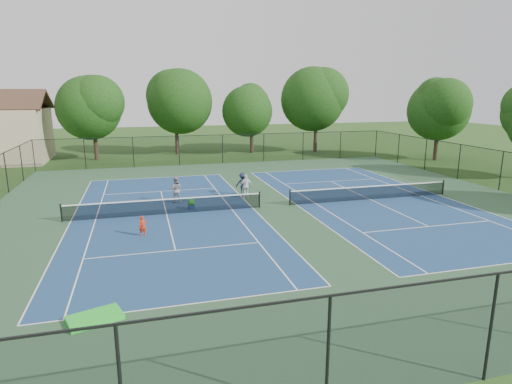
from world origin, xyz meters
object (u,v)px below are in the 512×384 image
object	(u,v)px
instructor	(176,190)
ball_hopper	(191,202)
bystander_b	(243,184)
bystander_a	(246,186)
tree_back_d	(317,96)
child_player	(143,226)
tree_back_a	(92,104)
ball_crate	(191,207)
tree_back_c	(252,108)
tree_back_b	(175,98)
tree_side_e	(440,107)

from	to	relation	value
instructor	ball_hopper	size ratio (longest dim) A/B	4.92
bystander_b	ball_hopper	xyz separation A→B (m)	(-4.12, -2.95, -0.36)
bystander_a	tree_back_d	bearing A→B (deg)	-132.22
child_player	bystander_a	world-z (taller)	bystander_a
child_player	ball_hopper	xyz separation A→B (m)	(3.07, 4.59, -0.08)
child_player	bystander_a	xyz separation A→B (m)	(7.20, 6.62, 0.31)
child_player	instructor	bearing A→B (deg)	56.57
child_player	ball_hopper	world-z (taller)	child_player
tree_back_a	tree_back_d	bearing A→B (deg)	0.00
instructor	ball_crate	size ratio (longest dim) A/B	4.81
bystander_a	bystander_b	xyz separation A→B (m)	(-0.01, 0.91, -0.03)
tree_back_d	child_player	world-z (taller)	tree_back_d
bystander_a	ball_hopper	distance (m)	4.62
tree_back_a	instructor	world-z (taller)	tree_back_a
tree_back_a	instructor	distance (m)	22.89
tree_back_c	ball_crate	world-z (taller)	tree_back_c
ball_crate	tree_back_a	bearing A→B (deg)	108.18
tree_back_a	tree_back_b	world-z (taller)	tree_back_b
tree_back_a	tree_back_b	xyz separation A→B (m)	(9.00, 2.00, 0.56)
tree_back_b	child_player	size ratio (longest dim) A/B	9.25
tree_back_d	ball_hopper	bearing A→B (deg)	-128.35
tree_back_c	child_player	xyz separation A→B (m)	(-13.44, -28.81, -4.94)
bystander_b	ball_crate	bearing A→B (deg)	61.01
tree_back_c	bystander_a	bearing A→B (deg)	-105.72
tree_side_e	bystander_b	xyz separation A→B (m)	(-24.26, -10.28, -4.99)
tree_side_e	child_player	world-z (taller)	tree_side_e
tree_back_c	tree_side_e	world-z (taller)	tree_side_e
tree_back_a	tree_back_d	distance (m)	26.01
tree_back_b	instructor	world-z (taller)	tree_back_b
tree_side_e	bystander_a	xyz separation A→B (m)	(-24.24, -11.19, -4.96)
tree_back_c	tree_back_d	world-z (taller)	tree_back_d
instructor	tree_back_d	bearing A→B (deg)	-124.22
tree_back_a	tree_back_c	bearing A→B (deg)	3.18
tree_back_c	tree_back_a	bearing A→B (deg)	-176.82
tree_side_e	child_player	xyz separation A→B (m)	(-31.44, -17.81, -5.27)
tree_back_d	tree_side_e	size ratio (longest dim) A/B	1.17
ball_crate	tree_back_b	bearing A→B (deg)	86.88
tree_back_a	bystander_a	distance (m)	24.78
child_player	ball_hopper	distance (m)	5.52
ball_hopper	bystander_b	bearing A→B (deg)	35.59
bystander_b	tree_back_c	bearing A→B (deg)	-80.97
instructor	ball_hopper	world-z (taller)	instructor
tree_back_b	ball_crate	bearing A→B (deg)	-93.12
tree_side_e	instructor	xyz separation A→B (m)	(-29.16, -11.23, -4.92)
tree_back_a	bystander_b	distance (m)	24.01
tree_back_c	ball_hopper	world-z (taller)	tree_back_c
tree_back_c	bystander_b	world-z (taller)	tree_back_c
tree_back_b	bystander_b	xyz separation A→B (m)	(2.74, -22.28, -5.77)
bystander_a	tree_side_e	bearing A→B (deg)	-163.53
ball_crate	bystander_b	bearing A→B (deg)	35.59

